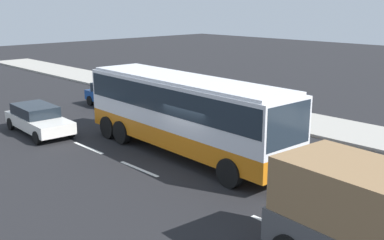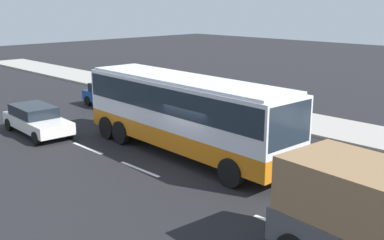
% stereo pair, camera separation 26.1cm
% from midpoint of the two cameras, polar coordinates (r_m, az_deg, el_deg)
% --- Properties ---
extents(ground_plane, '(120.00, 120.00, 0.00)m').
position_cam_midpoint_polar(ground_plane, '(19.13, 1.11, -5.54)').
color(ground_plane, black).
extents(sidewalk_curb, '(80.00, 4.00, 0.15)m').
position_cam_midpoint_polar(sidewalk_curb, '(25.94, 15.30, -0.55)').
color(sidewalk_curb, '#A8A399').
rests_on(sidewalk_curb, ground_plane).
extents(lane_centreline, '(43.21, 0.16, 0.01)m').
position_cam_midpoint_polar(lane_centreline, '(15.33, 5.70, -10.81)').
color(lane_centreline, white).
rests_on(lane_centreline, ground_plane).
extents(coach_bus, '(11.25, 3.18, 3.41)m').
position_cam_midpoint_polar(coach_bus, '(19.87, -0.60, 1.58)').
color(coach_bus, orange).
rests_on(coach_bus, ground_plane).
extents(car_white_minivan, '(4.80, 2.11, 1.43)m').
position_cam_midpoint_polar(car_white_minivan, '(24.73, -18.26, 0.16)').
color(car_white_minivan, white).
rests_on(car_white_minivan, ground_plane).
extents(car_blue_saloon, '(4.08, 2.05, 1.49)m').
position_cam_midpoint_polar(car_blue_saloon, '(29.97, -9.64, 3.11)').
color(car_blue_saloon, '#194799').
rests_on(car_blue_saloon, ground_plane).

